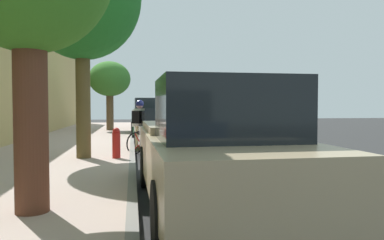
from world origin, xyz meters
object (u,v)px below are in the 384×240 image
parked_suv_green_second (151,118)px  street_tree_near_cyclist (110,80)px  bicycle_at_curb (146,142)px  fire_hydrant (116,143)px  parked_sedan_silver_mid (164,131)px  pedestrian_on_phone (81,113)px  parked_sedan_grey_nearest (149,119)px  parked_pickup_tan_far (212,151)px  cyclist_with_backpack (139,120)px

parked_suv_green_second → street_tree_near_cyclist: size_ratio=1.15×
parked_suv_green_second → bicycle_at_curb: bearing=85.4°
bicycle_at_curb → fire_hydrant: (0.90, 2.27, 0.20)m
parked_sedan_silver_mid → pedestrian_on_phone: 13.41m
parked_sedan_silver_mid → bicycle_at_curb: parked_sedan_silver_mid is taller
parked_sedan_grey_nearest → fire_hydrant: bearing=84.0°
parked_pickup_tan_far → fire_hydrant: 4.98m
pedestrian_on_phone → fire_hydrant: bearing=101.1°
bicycle_at_curb → fire_hydrant: size_ratio=1.59×
parked_pickup_tan_far → pedestrian_on_phone: size_ratio=3.08×
bicycle_at_curb → fire_hydrant: 2.45m
parked_suv_green_second → bicycle_at_curb: size_ratio=3.53×
bicycle_at_curb → street_tree_near_cyclist: size_ratio=0.32×
parked_sedan_grey_nearest → street_tree_near_cyclist: size_ratio=1.07×
cyclist_with_backpack → pedestrian_on_phone: bearing=-73.5°
parked_pickup_tan_far → street_tree_near_cyclist: (2.52, -16.80, 2.28)m
bicycle_at_curb → fire_hydrant: bearing=68.5°
fire_hydrant → bicycle_at_curb: bearing=-111.5°
parked_sedan_silver_mid → street_tree_near_cyclist: (2.41, -9.71, 2.43)m
street_tree_near_cyclist → fire_hydrant: (-0.89, 12.11, -2.59)m
bicycle_at_curb → street_tree_near_cyclist: 10.38m
street_tree_near_cyclist → parked_suv_green_second: bearing=120.7°
parked_pickup_tan_far → cyclist_with_backpack: 7.46m
cyclist_with_backpack → pedestrian_on_phone: size_ratio=1.05×
parked_suv_green_second → pedestrian_on_phone: 8.01m
parked_sedan_grey_nearest → cyclist_with_backpack: (0.86, 12.08, 0.37)m
parked_pickup_tan_far → pedestrian_on_phone: parked_pickup_tan_far is taller
parked_sedan_silver_mid → street_tree_near_cyclist: size_ratio=1.09×
parked_sedan_grey_nearest → parked_suv_green_second: size_ratio=0.93×
pedestrian_on_phone → parked_sedan_silver_mid: bearing=109.5°
street_tree_near_cyclist → fire_hydrant: size_ratio=4.91×
parked_sedan_grey_nearest → cyclist_with_backpack: cyclist_with_backpack is taller
parked_suv_green_second → fire_hydrant: size_ratio=5.63×
cyclist_with_backpack → parked_suv_green_second: bearing=-97.1°
parked_suv_green_second → street_tree_near_cyclist: 4.94m
parked_suv_green_second → parked_sedan_silver_mid: parked_suv_green_second is taller
parked_suv_green_second → fire_hydrant: (1.38, 8.29, -0.43)m
fire_hydrant → street_tree_near_cyclist: bearing=-85.8°
bicycle_at_curb → street_tree_near_cyclist: street_tree_near_cyclist is taller
pedestrian_on_phone → parked_suv_green_second: bearing=122.8°
parked_pickup_tan_far → street_tree_near_cyclist: size_ratio=1.29×
pedestrian_on_phone → fire_hydrant: (-2.96, 15.03, -0.56)m
parked_sedan_grey_nearest → parked_sedan_silver_mid: same height
parked_sedan_silver_mid → parked_pickup_tan_far: bearing=90.9°
parked_sedan_grey_nearest → pedestrian_on_phone: 4.53m
parked_sedan_silver_mid → fire_hydrant: parked_sedan_silver_mid is taller
bicycle_at_curb → parked_suv_green_second: bearing=-94.6°
parked_sedan_grey_nearest → parked_pickup_tan_far: 19.48m
parked_suv_green_second → street_tree_near_cyclist: street_tree_near_cyclist is taller
bicycle_at_curb → pedestrian_on_phone: 13.35m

